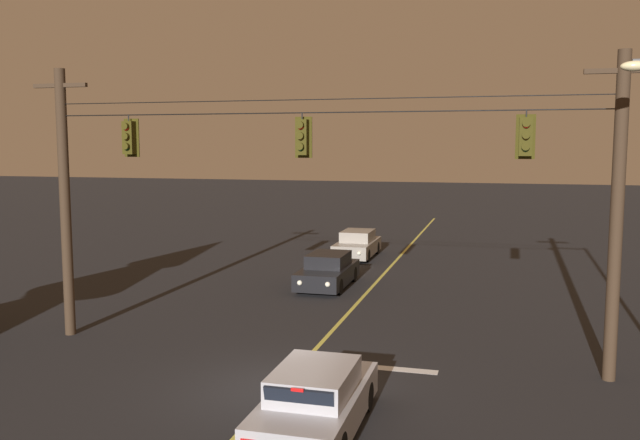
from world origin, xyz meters
TOP-DOWN VIEW (x-y plane):
  - ground_plane at (0.00, 0.00)m, footprint 180.00×180.00m
  - lane_centre_stripe at (0.00, 8.83)m, footprint 0.14×60.00m
  - stop_bar_paint at (1.90, 2.23)m, footprint 3.40×0.36m
  - signal_span_assembly at (-0.00, 2.83)m, footprint 17.37×0.32m
  - traffic_light_leftmost at (-5.52, 2.81)m, footprint 0.48×0.41m
  - traffic_light_left_inner at (-0.23, 2.81)m, footprint 0.48×0.41m
  - traffic_light_centre at (5.59, 2.81)m, footprint 0.48×0.41m
  - car_waiting_near_lane at (1.49, -2.03)m, footprint 1.80×4.33m
  - car_oncoming_lead at (-1.80, 11.72)m, footprint 1.80×4.42m
  - car_oncoming_trailing at (-2.14, 19.23)m, footprint 1.80×4.42m

SIDE VIEW (x-z plane):
  - ground_plane at x=0.00m, z-range 0.00..0.00m
  - lane_centre_stripe at x=0.00m, z-range 0.00..0.01m
  - stop_bar_paint at x=1.90m, z-range 0.00..0.01m
  - car_oncoming_lead at x=-1.80m, z-range -0.05..1.34m
  - car_oncoming_trailing at x=-2.14m, z-range -0.05..1.34m
  - car_waiting_near_lane at x=1.49m, z-range -0.05..1.34m
  - signal_span_assembly at x=0.00m, z-range 0.15..8.28m
  - traffic_light_leftmost at x=-5.52m, z-range 5.47..6.69m
  - traffic_light_left_inner at x=-0.23m, z-range 5.47..6.69m
  - traffic_light_centre at x=5.59m, z-range 5.47..6.69m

